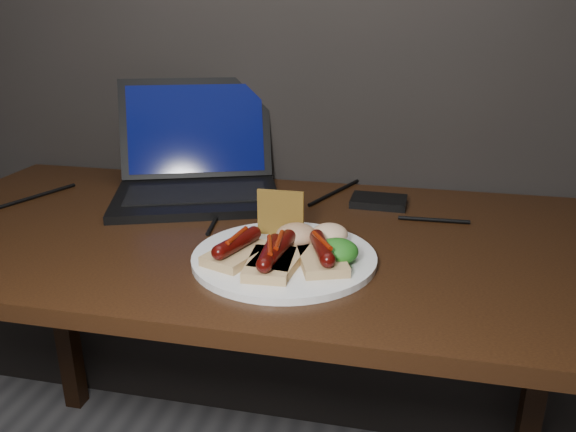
{
  "coord_description": "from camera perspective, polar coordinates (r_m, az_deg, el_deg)",
  "views": [
    {
      "loc": [
        0.3,
        0.42,
        1.15
      ],
      "look_at": [
        0.11,
        1.29,
        0.82
      ],
      "focal_mm": 35.0,
      "sensor_mm": 36.0,
      "label": 1
    }
  ],
  "objects": [
    {
      "name": "bread_sausage_left",
      "position": [
        0.93,
        -5.16,
        -3.35
      ],
      "size": [
        0.1,
        0.13,
        0.04
      ],
      "color": "#D5B07D",
      "rests_on": "plate"
    },
    {
      "name": "salad_greens",
      "position": [
        0.92,
        5.01,
        -3.57
      ],
      "size": [
        0.07,
        0.07,
        0.04
      ],
      "primitive_type": "ellipsoid",
      "color": "#145210",
      "rests_on": "plate"
    },
    {
      "name": "hard_drive",
      "position": [
        1.24,
        9.2,
        1.49
      ],
      "size": [
        0.12,
        0.09,
        0.02
      ],
      "primitive_type": "cube",
      "rotation": [
        0.0,
        0.0,
        -0.03
      ],
      "color": "black",
      "rests_on": "desk"
    },
    {
      "name": "plate",
      "position": [
        0.95,
        -0.39,
        -4.23
      ],
      "size": [
        0.39,
        0.39,
        0.01
      ],
      "primitive_type": "cylinder",
      "rotation": [
        0.0,
        0.0,
        0.32
      ],
      "color": "white",
      "rests_on": "desk"
    },
    {
      "name": "bread_sausage_right",
      "position": [
        0.91,
        3.45,
        -3.9
      ],
      "size": [
        0.1,
        0.13,
        0.04
      ],
      "color": "#D5B07D",
      "rests_on": "plate"
    },
    {
      "name": "bread_sausage_extra",
      "position": [
        0.89,
        -1.85,
        -4.4
      ],
      "size": [
        0.08,
        0.12,
        0.04
      ],
      "color": "#D5B07D",
      "rests_on": "plate"
    },
    {
      "name": "coleslaw_mound",
      "position": [
        0.99,
        4.25,
        -1.83
      ],
      "size": [
        0.06,
        0.06,
        0.04
      ],
      "primitive_type": "ellipsoid",
      "color": "silver",
      "rests_on": "plate"
    },
    {
      "name": "crispbread",
      "position": [
        1.01,
        -0.77,
        0.31
      ],
      "size": [
        0.09,
        0.01,
        0.08
      ],
      "primitive_type": "cube",
      "color": "olive",
      "rests_on": "plate"
    },
    {
      "name": "bread_sausage_center",
      "position": [
        0.91,
        -0.9,
        -3.85
      ],
      "size": [
        0.08,
        0.12,
        0.04
      ],
      "color": "#D5B07D",
      "rests_on": "plate"
    },
    {
      "name": "salsa_mound",
      "position": [
        0.97,
        0.85,
        -1.98
      ],
      "size": [
        0.07,
        0.07,
        0.04
      ],
      "primitive_type": "ellipsoid",
      "color": "maroon",
      "rests_on": "plate"
    },
    {
      "name": "desk_cables",
      "position": [
        1.22,
        -4.76,
        1.24
      ],
      "size": [
        0.98,
        0.41,
        0.01
      ],
      "color": "black",
      "rests_on": "desk"
    },
    {
      "name": "laptop",
      "position": [
        1.3,
        -9.27,
        4.55
      ],
      "size": [
        0.45,
        0.44,
        0.25
      ],
      "color": "black",
      "rests_on": "desk"
    },
    {
      "name": "desk",
      "position": [
        1.12,
        -4.36,
        -5.7
      ],
      "size": [
        1.4,
        0.7,
        0.75
      ],
      "color": "#351E0D",
      "rests_on": "ground"
    }
  ]
}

